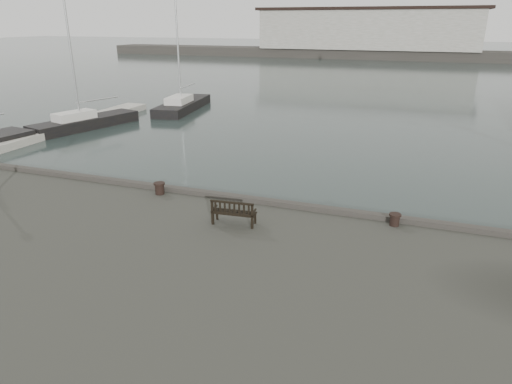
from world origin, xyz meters
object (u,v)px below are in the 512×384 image
bollard_right (395,220)px  yacht_c (86,125)px  bench (234,217)px  bollard_left (160,188)px  yacht_d (183,107)px

bollard_right → yacht_c: 27.58m
bollard_right → bench: bearing=-161.1°
bollard_right → yacht_c: size_ratio=0.03×
bench → bollard_left: bench is taller
bench → bollard_right: (4.87, 1.67, -0.06)m
bench → bollard_right: bearing=13.7°
bollard_left → yacht_c: size_ratio=0.04×
bollard_left → yacht_c: yacht_c is taller
yacht_c → bollard_left: bearing=-27.4°
bollard_left → yacht_c: 20.74m
bollard_left → bollard_right: size_ratio=1.12×
bench → bollard_right: size_ratio=3.66×
yacht_c → yacht_d: bearing=86.3°
bench → yacht_d: 29.56m
bollard_right → yacht_d: yacht_d is taller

